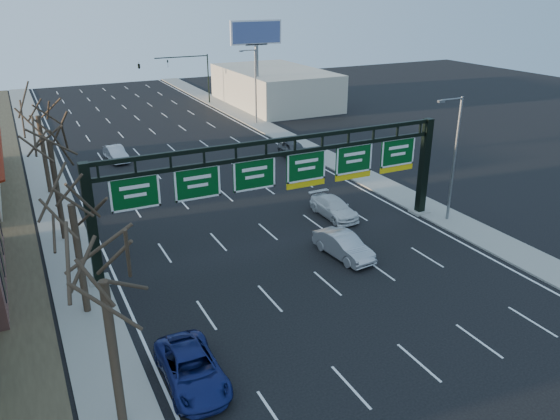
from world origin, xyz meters
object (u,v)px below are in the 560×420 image
sign_gantry (283,177)px  car_blue_suv (192,369)px  car_white_wagon (334,208)px  car_silver_sedan (343,246)px

sign_gantry → car_blue_suv: bearing=-132.3°
sign_gantry → car_white_wagon: bearing=23.3°
sign_gantry → car_blue_suv: sign_gantry is taller
sign_gantry → car_blue_suv: (-9.75, -10.73, -3.92)m
car_blue_suv → car_silver_sedan: size_ratio=1.11×
car_blue_suv → car_white_wagon: bearing=42.3°
sign_gantry → car_silver_sedan: sign_gantry is taller
sign_gantry → car_silver_sedan: 5.80m
car_blue_suv → car_silver_sedan: car_silver_sedan is taller
car_silver_sedan → car_blue_suv: bearing=-155.6°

